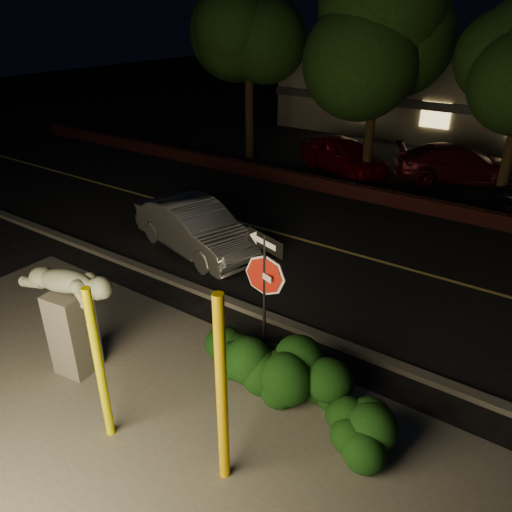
{
  "coord_description": "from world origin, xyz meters",
  "views": [
    {
      "loc": [
        4.87,
        -4.95,
        6.33
      ],
      "look_at": [
        -0.49,
        2.73,
        1.6
      ],
      "focal_mm": 35.0,
      "sensor_mm": 36.0,
      "label": 1
    }
  ],
  "objects": [
    {
      "name": "tree_far_b",
      "position": [
        -2.5,
        13.2,
        6.05
      ],
      "size": [
        5.2,
        5.2,
        8.41
      ],
      "color": "black",
      "rests_on": "ground"
    },
    {
      "name": "lane_marking",
      "position": [
        0.0,
        7.0,
        0.02
      ],
      "size": [
        80.0,
        0.12,
        0.0
      ],
      "primitive_type": "cube",
      "color": "#CAB650",
      "rests_on": "road"
    },
    {
      "name": "signpost",
      "position": [
        0.54,
        1.52,
        2.0
      ],
      "size": [
        0.92,
        0.31,
        2.81
      ],
      "rotation": [
        0.0,
        0.0,
        -0.3
      ],
      "color": "black",
      "rests_on": "ground"
    },
    {
      "name": "patio",
      "position": [
        0.0,
        -1.0,
        0.01
      ],
      "size": [
        14.0,
        6.0,
        0.02
      ],
      "primitive_type": "cube",
      "color": "#4C4944",
      "rests_on": "ground"
    },
    {
      "name": "hedge_right",
      "position": [
        1.67,
        1.07,
        0.58
      ],
      "size": [
        2.0,
        1.49,
        1.17
      ],
      "primitive_type": "ellipsoid",
      "rotation": [
        0.0,
        0.0,
        0.34
      ],
      "color": "black",
      "rests_on": "ground"
    },
    {
      "name": "hedge_center",
      "position": [
        0.39,
        1.16,
        0.5
      ],
      "size": [
        1.97,
        1.04,
        0.99
      ],
      "primitive_type": "ellipsoid",
      "rotation": [
        0.0,
        0.0,
        0.08
      ],
      "color": "black",
      "rests_on": "ground"
    },
    {
      "name": "yellow_pole_right",
      "position": [
        1.5,
        -0.94,
        1.59
      ],
      "size": [
        0.16,
        0.16,
        3.18
      ],
      "primitive_type": "cylinder",
      "color": "#E5B501",
      "rests_on": "ground"
    },
    {
      "name": "hedge_far_right",
      "position": [
        2.72,
        0.64,
        0.48
      ],
      "size": [
        1.39,
        0.88,
        0.96
      ],
      "primitive_type": "ellipsoid",
      "rotation": [
        0.0,
        0.0,
        0.01
      ],
      "color": "black",
      "rests_on": "ground"
    },
    {
      "name": "sculpture",
      "position": [
        -2.29,
        -0.61,
        1.4
      ],
      "size": [
        2.13,
        0.81,
        2.27
      ],
      "rotation": [
        0.0,
        0.0,
        0.13
      ],
      "color": "#4C4944",
      "rests_on": "ground"
    },
    {
      "name": "yellow_pole_left",
      "position": [
        -0.54,
        -1.38,
        1.39
      ],
      "size": [
        0.14,
        0.14,
        2.79
      ],
      "primitive_type": "cylinder",
      "color": "#F1EC00",
      "rests_on": "ground"
    },
    {
      "name": "parked_car_darkred",
      "position": [
        0.49,
        15.36,
        0.72
      ],
      "size": [
        5.37,
        4.04,
        1.45
      ],
      "primitive_type": "imported",
      "rotation": [
        0.0,
        0.0,
        2.03
      ],
      "color": "#470D17",
      "rests_on": "ground"
    },
    {
      "name": "curb",
      "position": [
        0.0,
        2.9,
        0.06
      ],
      "size": [
        80.0,
        0.25,
        0.12
      ],
      "primitive_type": "cube",
      "color": "#4C4944",
      "rests_on": "ground"
    },
    {
      "name": "silver_sedan",
      "position": [
        -3.9,
        4.66,
        0.71
      ],
      "size": [
        4.58,
        2.54,
        1.43
      ],
      "primitive_type": "imported",
      "rotation": [
        0.0,
        0.0,
        1.32
      ],
      "color": "#ABABAF",
      "rests_on": "ground"
    },
    {
      "name": "parking_lot",
      "position": [
        0.0,
        17.0,
        0.01
      ],
      "size": [
        40.0,
        12.0,
        0.01
      ],
      "primitive_type": "cube",
      "color": "black",
      "rests_on": "ground"
    },
    {
      "name": "tree_far_a",
      "position": [
        -8.0,
        13.0,
        5.34
      ],
      "size": [
        4.6,
        4.6,
        7.43
      ],
      "color": "black",
      "rests_on": "ground"
    },
    {
      "name": "ground",
      "position": [
        0.0,
        10.0,
        0.0
      ],
      "size": [
        90.0,
        90.0,
        0.0
      ],
      "primitive_type": "plane",
      "color": "black",
      "rests_on": "ground"
    },
    {
      "name": "parked_car_red",
      "position": [
        -3.77,
        13.8,
        0.74
      ],
      "size": [
        4.71,
        3.41,
        1.49
      ],
      "primitive_type": "imported",
      "rotation": [
        0.0,
        0.0,
        1.14
      ],
      "color": "maroon",
      "rests_on": "ground"
    },
    {
      "name": "road",
      "position": [
        0.0,
        7.0,
        0.01
      ],
      "size": [
        80.0,
        8.0,
        0.01
      ],
      "primitive_type": "cube",
      "color": "black",
      "rests_on": "ground"
    },
    {
      "name": "building",
      "position": [
        0.0,
        24.99,
        2.0
      ],
      "size": [
        22.0,
        10.2,
        4.0
      ],
      "color": "#686453",
      "rests_on": "ground"
    },
    {
      "name": "brick_wall",
      "position": [
        0.0,
        11.3,
        0.25
      ],
      "size": [
        40.0,
        0.35,
        0.5
      ],
      "primitive_type": "cube",
      "color": "#431915",
      "rests_on": "ground"
    }
  ]
}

